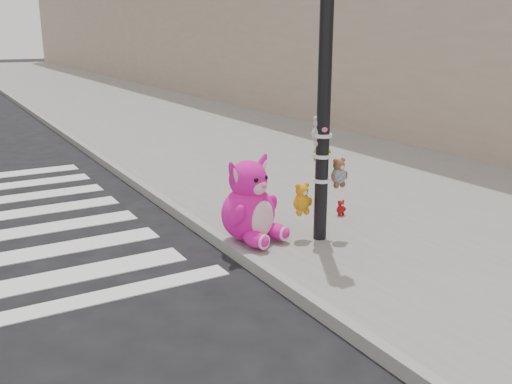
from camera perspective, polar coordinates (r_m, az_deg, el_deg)
ground at (r=4.69m, az=-7.21°, el=-18.43°), size 120.00×120.00×0.00m
sidewalk_near at (r=15.28m, az=-4.58°, el=6.01°), size 7.00×80.00×0.14m
curb_edge at (r=14.17m, az=-17.31°, el=4.59°), size 0.12×80.00×0.15m
signal_pole at (r=6.83m, az=6.72°, el=8.31°), size 0.68×0.50×4.00m
pink_bunny at (r=6.94m, az=-0.59°, el=-1.46°), size 0.86×0.94×1.07m
red_teddy at (r=8.08m, az=8.48°, el=-1.57°), size 0.17×0.13×0.22m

